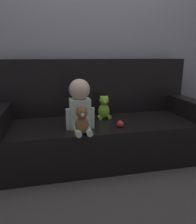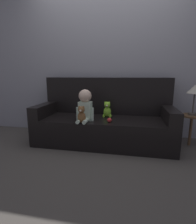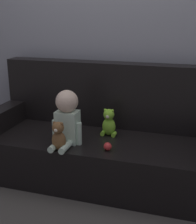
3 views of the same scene
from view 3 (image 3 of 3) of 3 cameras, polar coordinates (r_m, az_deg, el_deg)
ground_plane at (r=2.83m, az=0.66°, el=-11.92°), size 12.00×12.00×0.00m
wall_back at (r=2.94m, az=3.57°, el=15.69°), size 8.00×0.05×2.60m
couch at (r=2.75m, az=1.13°, el=-5.23°), size 2.02×0.80×0.98m
person_baby at (r=2.49m, az=-5.72°, el=-1.05°), size 0.25×0.33×0.43m
teddy_bear_brown at (r=2.39m, az=-7.23°, el=-4.53°), size 0.13×0.11×0.23m
plush_toy_side at (r=2.66m, az=1.99°, el=-2.02°), size 0.14×0.11×0.24m
toy_ball at (r=2.40m, az=1.78°, el=-6.32°), size 0.06×0.06×0.06m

